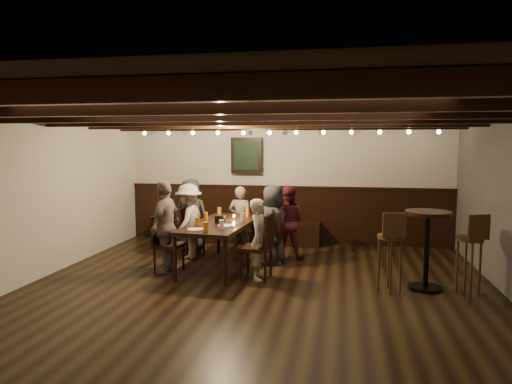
% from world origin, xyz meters
% --- Properties ---
extents(room, '(7.00, 7.00, 7.00)m').
position_xyz_m(room, '(-0.29, 2.21, 1.07)').
color(room, black).
rests_on(room, ground).
extents(dining_table, '(1.02, 2.01, 0.73)m').
position_xyz_m(dining_table, '(-0.78, 1.34, 0.67)').
color(dining_table, black).
rests_on(dining_table, floor).
extents(chair_left_near, '(0.42, 0.42, 0.86)m').
position_xyz_m(chair_left_near, '(-1.47, 1.84, 0.26)').
color(chair_left_near, black).
rests_on(chair_left_near, floor).
extents(chair_left_far, '(0.43, 0.43, 0.89)m').
position_xyz_m(chair_left_far, '(-1.53, 0.94, 0.27)').
color(chair_left_far, black).
rests_on(chair_left_far, floor).
extents(chair_right_near, '(0.43, 0.43, 0.88)m').
position_xyz_m(chair_right_near, '(-0.03, 1.73, 0.27)').
color(chair_right_near, black).
rests_on(chair_right_near, floor).
extents(chair_right_far, '(0.47, 0.47, 0.97)m').
position_xyz_m(chair_right_far, '(-0.10, 0.84, 0.30)').
color(chair_right_far, black).
rests_on(chair_right_far, floor).
extents(person_bench_left, '(0.69, 0.48, 1.35)m').
position_xyz_m(person_bench_left, '(-1.61, 2.30, 0.67)').
color(person_bench_left, '#2B2A2D').
rests_on(person_bench_left, floor).
extents(person_bench_centre, '(0.47, 0.32, 1.22)m').
position_xyz_m(person_bench_centre, '(-0.71, 2.39, 0.61)').
color(person_bench_centre, gray).
rests_on(person_bench_centre, floor).
extents(person_bench_right, '(0.65, 0.52, 1.27)m').
position_xyz_m(person_bench_right, '(0.18, 2.17, 0.63)').
color(person_bench_right, maroon).
rests_on(person_bench_right, floor).
extents(person_left_near, '(0.54, 0.87, 1.30)m').
position_xyz_m(person_left_near, '(-1.50, 1.84, 0.65)').
color(person_left_near, '#A19588').
rests_on(person_left_near, floor).
extents(person_left_far, '(0.41, 0.86, 1.42)m').
position_xyz_m(person_left_far, '(-1.57, 0.95, 0.71)').
color(person_left_far, gray).
rests_on(person_left_far, floor).
extents(person_right_near, '(0.46, 0.67, 1.31)m').
position_xyz_m(person_right_near, '(-0.00, 1.73, 0.66)').
color(person_right_near, '#2B2B2E').
rests_on(person_right_near, floor).
extents(person_right_far, '(0.32, 0.45, 1.19)m').
position_xyz_m(person_right_far, '(-0.07, 0.83, 0.59)').
color(person_right_far, '#BAAE9D').
rests_on(person_right_far, floor).
extents(pint_a, '(0.07, 0.07, 0.14)m').
position_xyz_m(pint_a, '(-1.01, 2.06, 0.80)').
color(pint_a, '#BF7219').
rests_on(pint_a, dining_table).
extents(pint_b, '(0.07, 0.07, 0.14)m').
position_xyz_m(pint_b, '(-0.49, 1.97, 0.80)').
color(pint_b, '#BF7219').
rests_on(pint_b, dining_table).
extents(pint_c, '(0.07, 0.07, 0.14)m').
position_xyz_m(pint_c, '(-1.08, 1.46, 0.80)').
color(pint_c, '#BF7219').
rests_on(pint_c, dining_table).
extents(pint_d, '(0.07, 0.07, 0.14)m').
position_xyz_m(pint_d, '(-0.47, 1.52, 0.80)').
color(pint_d, silver).
rests_on(pint_d, dining_table).
extents(pint_e, '(0.07, 0.07, 0.14)m').
position_xyz_m(pint_e, '(-1.04, 0.91, 0.80)').
color(pint_e, '#BF7219').
rests_on(pint_e, dining_table).
extents(pint_f, '(0.07, 0.07, 0.14)m').
position_xyz_m(pint_f, '(-0.63, 0.78, 0.80)').
color(pint_f, silver).
rests_on(pint_f, dining_table).
extents(pint_g, '(0.07, 0.07, 0.14)m').
position_xyz_m(pint_g, '(-0.79, 0.54, 0.80)').
color(pint_g, '#BF7219').
rests_on(pint_g, dining_table).
extents(plate_near, '(0.24, 0.24, 0.01)m').
position_xyz_m(plate_near, '(-0.99, 0.65, 0.74)').
color(plate_near, white).
rests_on(plate_near, dining_table).
extents(plate_far, '(0.24, 0.24, 0.01)m').
position_xyz_m(plate_far, '(-0.63, 1.03, 0.74)').
color(plate_far, white).
rests_on(plate_far, dining_table).
extents(condiment_caddy, '(0.15, 0.10, 0.12)m').
position_xyz_m(condiment_caddy, '(-0.79, 1.29, 0.79)').
color(condiment_caddy, black).
rests_on(condiment_caddy, dining_table).
extents(candle, '(0.05, 0.05, 0.05)m').
position_xyz_m(candle, '(-0.64, 1.63, 0.76)').
color(candle, beige).
rests_on(candle, dining_table).
extents(high_top_table, '(0.61, 0.61, 1.08)m').
position_xyz_m(high_top_table, '(2.25, 0.78, 0.71)').
color(high_top_table, black).
rests_on(high_top_table, floor).
extents(bar_stool_left, '(0.35, 0.37, 1.09)m').
position_xyz_m(bar_stool_left, '(1.75, 0.58, 0.41)').
color(bar_stool_left, '#3D2513').
rests_on(bar_stool_left, floor).
extents(bar_stool_right, '(0.38, 0.39, 1.09)m').
position_xyz_m(bar_stool_right, '(2.75, 0.63, 0.41)').
color(bar_stool_right, '#3D2513').
rests_on(bar_stool_right, floor).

